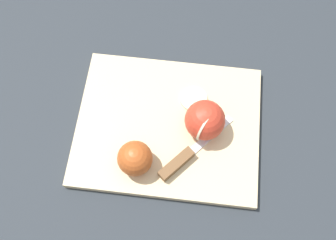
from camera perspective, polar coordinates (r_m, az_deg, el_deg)
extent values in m
plane|color=#282D33|center=(0.78, 0.00, -1.08)|extent=(4.00, 4.00, 0.00)
cube|color=#D1B789|center=(0.77, 0.00, -0.84)|extent=(0.38, 0.32, 0.02)
sphere|color=#AD4C1E|center=(0.70, -4.82, -5.58)|extent=(0.06, 0.06, 0.06)
cylinder|color=beige|center=(0.70, -4.41, -5.79)|extent=(0.02, 0.06, 0.06)
sphere|color=red|center=(0.73, 5.37, -0.01)|extent=(0.08, 0.08, 0.08)
cylinder|color=beige|center=(0.72, 5.82, -0.30)|extent=(0.03, 0.07, 0.07)
cube|color=silver|center=(0.75, 6.27, -2.14)|extent=(0.07, 0.09, 0.00)
cube|color=brown|center=(0.72, 1.22, -6.39)|extent=(0.06, 0.07, 0.02)
cylinder|color=beige|center=(0.78, 3.74, 3.11)|extent=(0.05, 0.05, 0.01)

